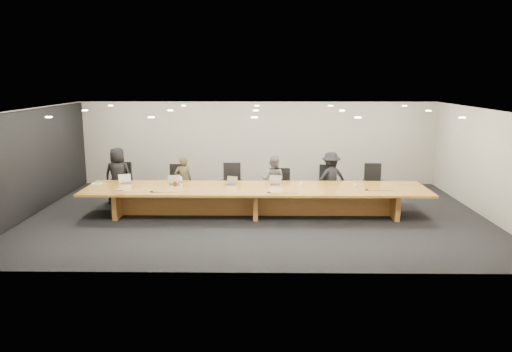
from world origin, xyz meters
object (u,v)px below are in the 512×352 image
(mic_left, at_px, (152,191))
(mic_right, at_px, (367,190))
(chair_far_left, at_px, (121,182))
(laptop_d, at_px, (275,180))
(av_box, at_px, (120,190))
(laptop_b, at_px, (174,180))
(chair_left, at_px, (176,184))
(chair_far_right, at_px, (374,183))
(paper_cup_near, at_px, (300,184))
(water_bottle, at_px, (181,182))
(amber_mug, at_px, (175,184))
(person_a, at_px, (118,175))
(conference_table, at_px, (256,196))
(chair_mid_left, at_px, (232,184))
(mic_center, at_px, (269,192))
(laptop_c, at_px, (230,181))
(paper_cup_far, at_px, (355,186))
(chair_mid_right, at_px, (282,186))
(person_d, at_px, (331,178))
(person_b, at_px, (183,181))
(laptop_a, at_px, (125,179))
(chair_right, at_px, (325,185))

(mic_left, xyz_separation_m, mic_right, (5.50, 0.27, 0.00))
(chair_far_left, relative_size, laptop_d, 3.54)
(laptop_d, bearing_deg, av_box, -164.74)
(laptop_b, bearing_deg, laptop_d, -13.77)
(chair_far_left, bearing_deg, chair_left, 2.79)
(chair_far_right, relative_size, paper_cup_near, 13.44)
(water_bottle, relative_size, amber_mug, 2.23)
(person_a, height_order, amber_mug, person_a)
(conference_table, distance_m, water_bottle, 2.04)
(chair_mid_left, bearing_deg, amber_mug, -145.94)
(person_a, bearing_deg, laptop_b, 154.89)
(mic_left, xyz_separation_m, mic_center, (2.98, -0.05, -0.00))
(chair_far_left, distance_m, laptop_c, 3.44)
(laptop_b, relative_size, av_box, 1.76)
(amber_mug, height_order, mic_left, amber_mug)
(amber_mug, height_order, paper_cup_far, amber_mug)
(chair_mid_right, height_order, person_a, person_a)
(chair_far_left, xyz_separation_m, mic_center, (4.30, -1.93, 0.17))
(chair_far_left, distance_m, person_d, 6.09)
(mic_left, bearing_deg, person_b, 72.49)
(laptop_a, bearing_deg, laptop_b, -29.06)
(paper_cup_far, bearing_deg, person_d, 112.45)
(paper_cup_near, height_order, av_box, paper_cup_near)
(paper_cup_near, xyz_separation_m, mic_center, (-0.85, -0.88, -0.03))
(chair_far_left, distance_m, laptop_d, 4.60)
(person_d, relative_size, mic_center, 13.33)
(conference_table, xyz_separation_m, laptop_a, (-3.56, 0.40, 0.36))
(laptop_d, distance_m, av_box, 4.08)
(chair_mid_right, bearing_deg, amber_mug, -157.39)
(laptop_d, bearing_deg, laptop_a, -175.88)
(person_a, distance_m, av_box, 1.75)
(person_d, relative_size, laptop_b, 4.60)
(paper_cup_far, distance_m, mic_right, 0.43)
(person_b, bearing_deg, mic_center, 131.68)
(laptop_d, relative_size, mic_right, 2.65)
(chair_far_left, relative_size, person_b, 0.86)
(person_a, bearing_deg, chair_mid_right, -177.70)
(chair_far_left, height_order, mic_center, chair_far_left)
(conference_table, height_order, chair_right, chair_right)
(laptop_b, distance_m, laptop_c, 1.51)
(chair_far_left, bearing_deg, mic_right, -7.88)
(mic_right, bearing_deg, paper_cup_near, 161.67)
(person_d, bearing_deg, paper_cup_near, 28.74)
(laptop_c, relative_size, mic_center, 2.61)
(person_b, height_order, mic_right, person_b)
(chair_right, xyz_separation_m, mic_right, (0.87, -1.49, 0.20))
(laptop_b, xyz_separation_m, laptop_c, (1.51, -0.01, -0.01))
(chair_left, relative_size, mic_center, 10.07)
(chair_left, height_order, mic_left, chair_left)
(laptop_b, relative_size, amber_mug, 2.96)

